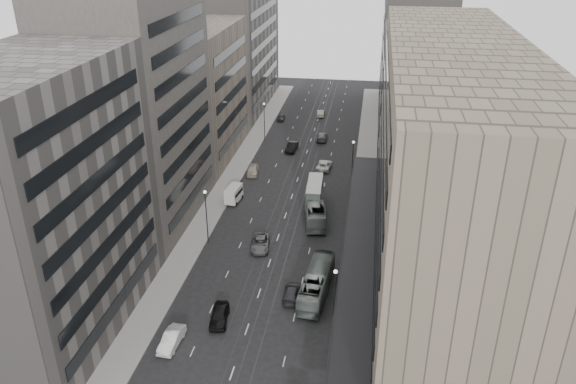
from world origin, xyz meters
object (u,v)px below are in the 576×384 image
Objects in this scene: sedan_0 at (219,315)px; panel_van at (234,194)px; double_decker at (314,194)px; sedan_2 at (260,243)px; bus_far at (315,208)px; bus_near at (317,282)px; sedan_1 at (172,339)px.

panel_van is at bearing 93.62° from sedan_0.
double_decker is 14.99m from sedan_2.
panel_van is at bearing -22.61° from bus_far.
panel_van is (-13.92, 3.64, -0.23)m from bus_far.
sedan_0 is 0.91× the size of sedan_2.
bus_near is 12.68m from sedan_0.
panel_van reaches higher than sedan_1.
sedan_0 is 1.03× the size of sedan_1.
panel_van is 35.36m from sedan_1.
double_decker is 1.70× the size of sedan_0.
bus_far is 2.27× the size of sedan_2.
sedan_2 is (-9.03, 9.72, -0.88)m from bus_near.
panel_van is at bearing 110.18° from sedan_2.
double_decker is at bearing 5.88° from panel_van.
bus_near reaches higher than sedan_1.
bus_far is 33.96m from sedan_1.
sedan_0 is (-10.48, -7.10, -0.79)m from bus_near.
sedan_0 is at bearing 52.72° from sedan_1.
sedan_1 is (-4.07, -4.76, -0.05)m from sedan_0.
bus_far is 12.14m from sedan_2.
double_decker is 37.08m from sedan_1.
sedan_0 is at bearing 39.07° from bus_near.
sedan_2 is at bearing -55.68° from panel_van.
sedan_1 reaches higher than sedan_2.
sedan_1 is (-12.22, -31.67, -0.92)m from bus_far.
bus_near is 18.79m from sedan_1.
bus_near is at bearing -54.71° from sedan_2.
bus_near is at bearing -48.71° from panel_van.
bus_near reaches higher than panel_van.
sedan_1 is (-14.55, -11.86, -0.84)m from bus_near.
double_decker is at bearing -78.06° from bus_near.
sedan_2 is at bearing -42.20° from bus_near.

